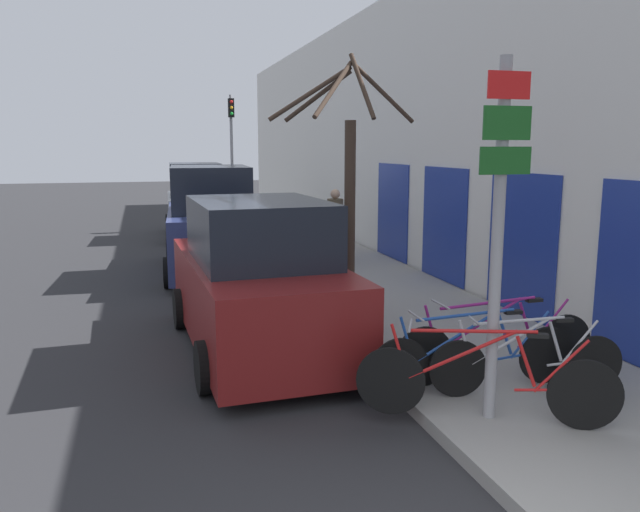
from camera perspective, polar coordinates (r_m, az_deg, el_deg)
ground_plane at (r=14.13m, az=-8.71°, el=-1.92°), size 80.00×80.00×0.00m
sidewalk_curb at (r=17.31m, az=-1.35°, el=0.64°), size 3.20×32.00×0.15m
building_facade at (r=17.53m, az=4.32°, el=11.07°), size 0.23×32.00×6.50m
signpost at (r=6.32m, az=16.00°, el=2.42°), size 0.54×0.14×3.58m
bicycle_0 at (r=6.56m, az=14.86°, el=-11.09°), size 2.33×1.22×0.98m
bicycle_1 at (r=7.40m, az=18.41°, el=-9.11°), size 2.21×0.54×0.89m
bicycle_2 at (r=7.35m, az=13.99°, el=-8.87°), size 2.49×0.44×0.93m
bicycle_3 at (r=7.77m, az=15.87°, el=-7.80°), size 2.61×0.44×0.98m
parked_car_0 at (r=8.86m, az=-5.69°, el=-2.45°), size 2.24×4.64×2.17m
parked_car_1 at (r=14.49m, az=-9.96°, el=2.77°), size 2.31×4.77×2.46m
parked_car_2 at (r=20.53m, az=-11.29°, el=4.68°), size 2.05×4.35×2.37m
pedestrian_near at (r=14.89m, az=1.39°, el=3.31°), size 0.46×0.39×1.74m
street_tree at (r=9.41m, az=2.54°, el=5.79°), size 2.33×1.32×4.07m
traffic_light at (r=22.40m, az=-8.08°, el=10.27°), size 0.20×0.30×4.50m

